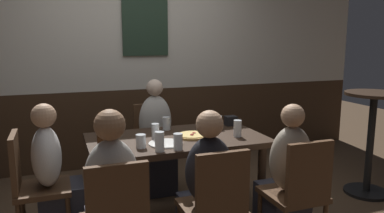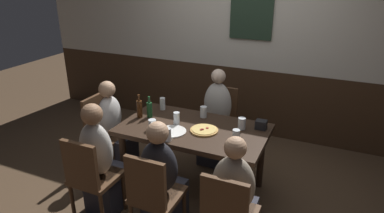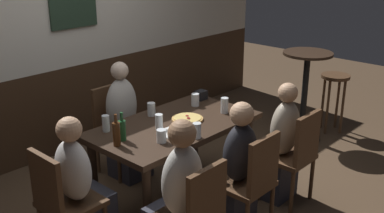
% 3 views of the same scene
% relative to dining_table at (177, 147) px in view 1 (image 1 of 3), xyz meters
% --- Properties ---
extents(wall_back, '(6.40, 0.13, 2.60)m').
position_rel_dining_table_xyz_m(wall_back, '(0.00, 1.65, 0.65)').
color(wall_back, '#3D2819').
rests_on(wall_back, ground_plane).
extents(dining_table, '(1.49, 0.84, 0.74)m').
position_rel_dining_table_xyz_m(dining_table, '(0.00, 0.00, 0.00)').
color(dining_table, black).
rests_on(dining_table, ground_plane).
extents(chair_mid_far, '(0.40, 0.40, 0.88)m').
position_rel_dining_table_xyz_m(chair_mid_far, '(0.00, 0.83, -0.15)').
color(chair_mid_far, '#513521').
rests_on(chair_mid_far, ground_plane).
extents(chair_mid_near, '(0.40, 0.40, 0.88)m').
position_rel_dining_table_xyz_m(chair_mid_near, '(0.00, -0.83, -0.15)').
color(chair_mid_near, '#513521').
rests_on(chair_mid_near, ground_plane).
extents(chair_right_near, '(0.40, 0.40, 0.88)m').
position_rel_dining_table_xyz_m(chair_right_near, '(0.65, -0.83, -0.15)').
color(chair_right_near, '#513521').
rests_on(chair_right_near, ground_plane).
extents(chair_head_west, '(0.40, 0.40, 0.88)m').
position_rel_dining_table_xyz_m(chair_head_west, '(-1.16, 0.00, -0.15)').
color(chair_head_west, '#513521').
rests_on(chair_head_west, ground_plane).
extents(person_mid_far, '(0.34, 0.37, 1.16)m').
position_rel_dining_table_xyz_m(person_mid_far, '(-0.00, 0.67, -0.16)').
color(person_mid_far, '#2D2D38').
rests_on(person_mid_far, ground_plane).
extents(person_left_near, '(0.34, 0.37, 1.15)m').
position_rel_dining_table_xyz_m(person_left_near, '(-0.65, -0.67, -0.16)').
color(person_left_near, '#2D2D38').
rests_on(person_left_near, ground_plane).
extents(person_mid_near, '(0.34, 0.37, 1.10)m').
position_rel_dining_table_xyz_m(person_mid_near, '(0.00, -0.67, -0.19)').
color(person_mid_near, '#2D2D38').
rests_on(person_mid_near, ground_plane).
extents(person_right_near, '(0.34, 0.37, 1.11)m').
position_rel_dining_table_xyz_m(person_right_near, '(0.65, -0.67, -0.19)').
color(person_right_near, '#2D2D38').
rests_on(person_right_near, ground_plane).
extents(person_head_west, '(0.37, 0.34, 1.09)m').
position_rel_dining_table_xyz_m(person_head_west, '(-0.99, 0.00, -0.19)').
color(person_head_west, '#2D2D38').
rests_on(person_head_west, ground_plane).
extents(pizza, '(0.28, 0.28, 0.03)m').
position_rel_dining_table_xyz_m(pizza, '(0.13, -0.03, 0.10)').
color(pizza, tan).
rests_on(pizza, dining_table).
extents(beer_glass_half, '(0.07, 0.07, 0.15)m').
position_rel_dining_table_xyz_m(beer_glass_half, '(-0.24, -0.35, 0.16)').
color(beer_glass_half, silver).
rests_on(beer_glass_half, dining_table).
extents(highball_clear, '(0.07, 0.07, 0.14)m').
position_rel_dining_table_xyz_m(highball_clear, '(0.50, -0.16, 0.15)').
color(highball_clear, silver).
rests_on(highball_clear, dining_table).
extents(pint_glass_pale, '(0.07, 0.07, 0.12)m').
position_rel_dining_table_xyz_m(pint_glass_pale, '(-0.01, 0.28, 0.14)').
color(pint_glass_pale, silver).
rests_on(pint_glass_pale, dining_table).
extents(beer_glass_tall, '(0.06, 0.06, 0.13)m').
position_rel_dining_table_xyz_m(beer_glass_tall, '(-0.19, -0.01, 0.15)').
color(beer_glass_tall, silver).
rests_on(beer_glass_tall, dining_table).
extents(pint_glass_amber, '(0.08, 0.08, 0.11)m').
position_rel_dining_table_xyz_m(pint_glass_amber, '(-0.36, -0.21, 0.14)').
color(pint_glass_amber, silver).
rests_on(pint_glass_amber, dining_table).
extents(tumbler_short, '(0.08, 0.08, 0.12)m').
position_rel_dining_table_xyz_m(tumbler_short, '(0.46, 0.17, 0.14)').
color(tumbler_short, silver).
rests_on(tumbler_short, dining_table).
extents(pint_glass_stout, '(0.07, 0.07, 0.13)m').
position_rel_dining_table_xyz_m(pint_glass_stout, '(-0.10, -0.36, 0.15)').
color(pint_glass_stout, silver).
rests_on(pint_glass_stout, dining_table).
extents(tumbler_water, '(0.06, 0.06, 0.14)m').
position_rel_dining_table_xyz_m(tumbler_water, '(-0.51, 0.29, 0.15)').
color(tumbler_water, silver).
rests_on(tumbler_water, dining_table).
extents(beer_bottle_green, '(0.06, 0.06, 0.24)m').
position_rel_dining_table_xyz_m(beer_bottle_green, '(-0.54, 0.05, 0.18)').
color(beer_bottle_green, '#194723').
rests_on(beer_bottle_green, dining_table).
extents(beer_bottle_brown, '(0.06, 0.06, 0.26)m').
position_rel_dining_table_xyz_m(beer_bottle_brown, '(-0.63, -0.00, 0.19)').
color(beer_bottle_brown, '#42230F').
rests_on(beer_bottle_brown, dining_table).
extents(plate_white_large, '(0.28, 0.28, 0.01)m').
position_rel_dining_table_xyz_m(plate_white_large, '(-0.15, -0.18, 0.10)').
color(plate_white_large, white).
rests_on(plate_white_large, dining_table).
extents(condiment_caddy, '(0.11, 0.09, 0.09)m').
position_rel_dining_table_xyz_m(condiment_caddy, '(0.63, 0.25, 0.14)').
color(condiment_caddy, black).
rests_on(condiment_caddy, dining_table).
extents(side_bar_table, '(0.56, 0.56, 1.05)m').
position_rel_dining_table_xyz_m(side_bar_table, '(2.00, -0.16, -0.03)').
color(side_bar_table, black).
rests_on(side_bar_table, ground_plane).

